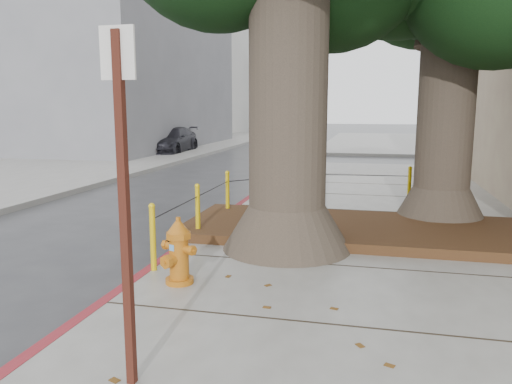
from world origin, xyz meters
TOP-DOWN VIEW (x-y plane):
  - ground at (0.00, 0.00)m, footprint 140.00×140.00m
  - sidewalk_far at (6.00, 30.00)m, footprint 16.00×20.00m
  - curb_red at (-2.00, 2.50)m, footprint 0.14×26.00m
  - planter_bed at (0.90, 3.90)m, footprint 6.40×2.60m
  - building_far_grey at (-15.00, 22.00)m, footprint 12.00×16.00m
  - building_far_white at (-17.00, 45.00)m, footprint 12.00×18.00m
  - bollard_ring at (-0.87, 4.38)m, footprint 3.79×5.39m
  - fire_hydrant at (-1.36, 0.79)m, footprint 0.47×0.47m
  - signpost at (-0.86, -1.49)m, footprint 0.28×0.07m
  - car_silver at (5.01, 18.13)m, footprint 4.05×1.81m
  - car_dark at (-9.25, 19.20)m, footprint 2.14×4.80m

SIDE VIEW (x-z plane):
  - ground at x=0.00m, z-range 0.00..0.00m
  - sidewalk_far at x=6.00m, z-range 0.00..0.15m
  - curb_red at x=-2.00m, z-range -0.01..0.15m
  - planter_bed at x=0.90m, z-range 0.15..0.31m
  - fire_hydrant at x=-1.36m, z-range 0.14..1.00m
  - bollard_ring at x=-0.87m, z-range 0.19..1.14m
  - car_silver at x=5.01m, z-range 0.00..1.35m
  - car_dark at x=-9.25m, z-range 0.00..1.37m
  - signpost at x=-0.86m, z-range 0.34..3.14m
  - building_far_grey at x=-15.00m, z-range 0.00..12.00m
  - building_far_white at x=-17.00m, z-range 0.00..15.00m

